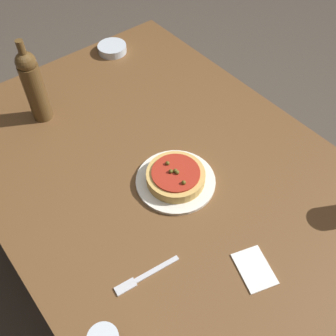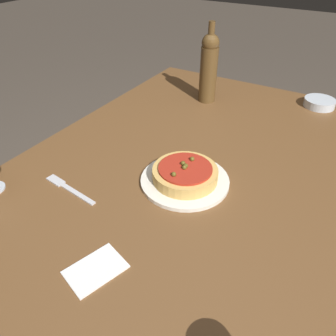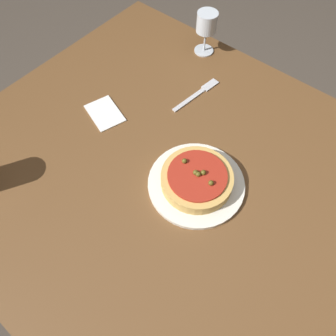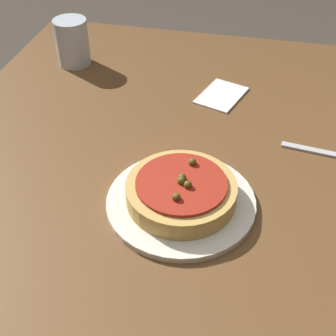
{
  "view_description": "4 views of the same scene",
  "coord_description": "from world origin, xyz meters",
  "views": [
    {
      "loc": [
        0.66,
        -0.51,
        1.75
      ],
      "look_at": [
        0.04,
        -0.01,
        0.77
      ],
      "focal_mm": 42.0,
      "sensor_mm": 36.0,
      "label": 1
    },
    {
      "loc": [
        0.75,
        0.34,
        1.33
      ],
      "look_at": [
        0.07,
        -0.06,
        0.76
      ],
      "focal_mm": 35.0,
      "sensor_mm": 36.0,
      "label": 2
    },
    {
      "loc": [
        -0.15,
        0.38,
        1.5
      ],
      "look_at": [
        0.13,
        0.05,
        0.82
      ],
      "focal_mm": 35.0,
      "sensor_mm": 36.0,
      "label": 3
    },
    {
      "loc": [
        -0.5,
        -0.1,
        1.31
      ],
      "look_at": [
        0.08,
        0.03,
        0.8
      ],
      "focal_mm": 50.0,
      "sensor_mm": 36.0,
      "label": 4
    }
  ],
  "objects": [
    {
      "name": "pizza",
      "position": [
        0.07,
        -0.0,
        0.76
      ],
      "size": [
        0.19,
        0.19,
        0.05
      ],
      "color": "tan",
      "rests_on": "dinner_plate"
    },
    {
      "name": "dinner_plate",
      "position": [
        0.07,
        -0.0,
        0.73
      ],
      "size": [
        0.26,
        0.26,
        0.01
      ],
      "color": "white",
      "rests_on": "dining_table"
    },
    {
      "name": "paper_napkin",
      "position": [
        0.44,
        -0.02,
        0.73
      ],
      "size": [
        0.15,
        0.12,
        0.0
      ],
      "color": "white",
      "rests_on": "dining_table"
    },
    {
      "name": "dining_table",
      "position": [
        0.0,
        0.0,
        0.66
      ],
      "size": [
        1.55,
        1.08,
        0.73
      ],
      "color": "brown",
      "rests_on": "ground_plane"
    },
    {
      "name": "water_cup",
      "position": [
        0.52,
        0.37,
        0.79
      ],
      "size": [
        0.08,
        0.08,
        0.12
      ],
      "color": "silver",
      "rests_on": "dining_table"
    }
  ]
}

